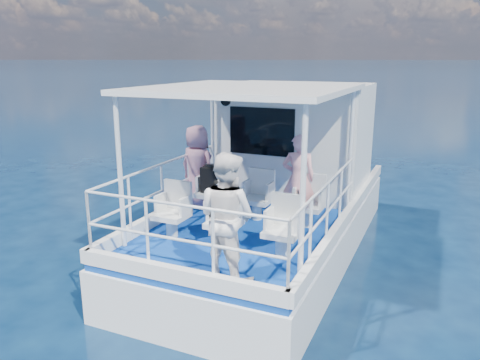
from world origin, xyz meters
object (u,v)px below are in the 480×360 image
at_px(passenger_stbd_aft, 227,216).
at_px(backpack_center, 224,207).
at_px(passenger_port_fwd, 197,167).
at_px(panda, 224,179).

xyz_separation_m(passenger_stbd_aft, backpack_center, (-0.45, 0.85, -0.19)).
height_order(passenger_stbd_aft, backpack_center, passenger_stbd_aft).
height_order(passenger_port_fwd, panda, passenger_port_fwd).
relative_size(passenger_port_fwd, backpack_center, 3.24).
height_order(passenger_port_fwd, passenger_stbd_aft, passenger_stbd_aft).
bearing_deg(passenger_stbd_aft, panda, -48.05).
distance_m(passenger_stbd_aft, backpack_center, 0.98).
xyz_separation_m(passenger_stbd_aft, panda, (-0.44, 0.84, 0.24)).
distance_m(passenger_port_fwd, panda, 2.03).
distance_m(backpack_center, panda, 0.43).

